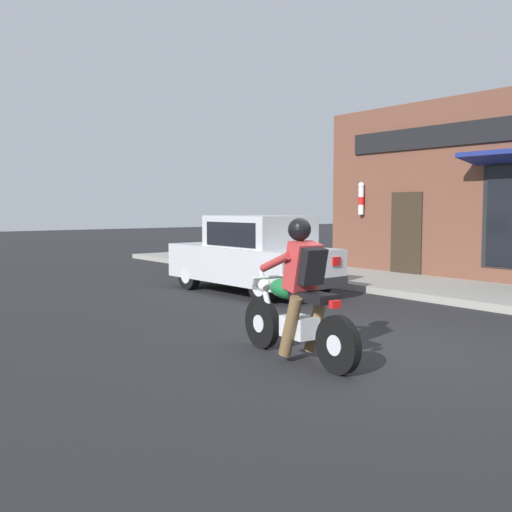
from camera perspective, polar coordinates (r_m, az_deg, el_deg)
ground_plane at (r=7.56m, az=12.31°, el=-8.73°), size 80.00×80.00×0.00m
sidewalk_curb at (r=13.07m, az=15.67°, el=-2.83°), size 2.60×22.00×0.14m
motorcycle_with_rider at (r=6.79m, az=4.04°, el=-4.34°), size 0.58×2.02×1.62m
car_hatchback at (r=12.09m, az=-0.26°, el=0.06°), size 1.76×3.83×1.57m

